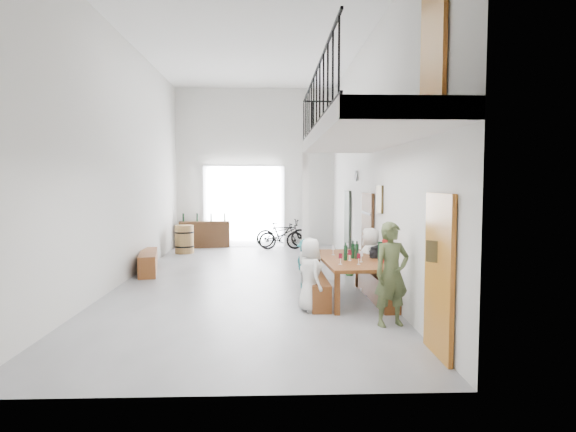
{
  "coord_description": "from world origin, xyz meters",
  "views": [
    {
      "loc": [
        0.56,
        -10.91,
        2.23
      ],
      "look_at": [
        0.92,
        -0.5,
        1.51
      ],
      "focal_mm": 30.0,
      "sensor_mm": 36.0,
      "label": 1
    }
  ],
  "objects_px": {
    "oak_barrel": "(184,239)",
    "bicycle_near": "(283,233)",
    "tasting_table": "(349,263)",
    "serving_counter": "(204,234)",
    "host_standing": "(392,274)",
    "side_bench": "(148,262)",
    "bench_inner": "(315,287)"
  },
  "relations": [
    {
      "from": "oak_barrel",
      "to": "bicycle_near",
      "type": "xyz_separation_m",
      "value": [
        3.14,
        1.33,
        0.03
      ]
    },
    {
      "from": "side_bench",
      "to": "oak_barrel",
      "type": "relative_size",
      "value": 2.07
    },
    {
      "from": "side_bench",
      "to": "oak_barrel",
      "type": "xyz_separation_m",
      "value": [
        0.31,
        3.26,
        0.19
      ]
    },
    {
      "from": "side_bench",
      "to": "bicycle_near",
      "type": "bearing_deg",
      "value": 53.06
    },
    {
      "from": "oak_barrel",
      "to": "tasting_table",
      "type": "bearing_deg",
      "value": -55.48
    },
    {
      "from": "bicycle_near",
      "to": "host_standing",
      "type": "bearing_deg",
      "value": -179.93
    },
    {
      "from": "side_bench",
      "to": "tasting_table",
      "type": "bearing_deg",
      "value": -32.49
    },
    {
      "from": "oak_barrel",
      "to": "serving_counter",
      "type": "relative_size",
      "value": 0.52
    },
    {
      "from": "tasting_table",
      "to": "serving_counter",
      "type": "height_order",
      "value": "serving_counter"
    },
    {
      "from": "oak_barrel",
      "to": "host_standing",
      "type": "xyz_separation_m",
      "value": [
        4.62,
        -7.86,
        0.37
      ]
    },
    {
      "from": "side_bench",
      "to": "host_standing",
      "type": "xyz_separation_m",
      "value": [
        4.93,
        -4.6,
        0.55
      ]
    },
    {
      "from": "oak_barrel",
      "to": "serving_counter",
      "type": "distance_m",
      "value": 1.44
    },
    {
      "from": "side_bench",
      "to": "serving_counter",
      "type": "distance_m",
      "value": 4.7
    },
    {
      "from": "serving_counter",
      "to": "host_standing",
      "type": "xyz_separation_m",
      "value": [
        4.18,
        -9.23,
        0.36
      ]
    },
    {
      "from": "serving_counter",
      "to": "side_bench",
      "type": "bearing_deg",
      "value": -107.61
    },
    {
      "from": "tasting_table",
      "to": "side_bench",
      "type": "relative_size",
      "value": 1.39
    },
    {
      "from": "side_bench",
      "to": "bicycle_near",
      "type": "height_order",
      "value": "bicycle_near"
    },
    {
      "from": "tasting_table",
      "to": "oak_barrel",
      "type": "xyz_separation_m",
      "value": [
        -4.23,
        6.14,
        -0.26
      ]
    },
    {
      "from": "tasting_table",
      "to": "host_standing",
      "type": "bearing_deg",
      "value": -80.27
    },
    {
      "from": "bench_inner",
      "to": "host_standing",
      "type": "bearing_deg",
      "value": -59.72
    },
    {
      "from": "tasting_table",
      "to": "oak_barrel",
      "type": "distance_m",
      "value": 7.46
    },
    {
      "from": "serving_counter",
      "to": "host_standing",
      "type": "height_order",
      "value": "host_standing"
    },
    {
      "from": "host_standing",
      "to": "bicycle_near",
      "type": "xyz_separation_m",
      "value": [
        -1.48,
        9.18,
        -0.33
      ]
    },
    {
      "from": "tasting_table",
      "to": "bench_inner",
      "type": "height_order",
      "value": "tasting_table"
    },
    {
      "from": "side_bench",
      "to": "bench_inner",
      "type": "bearing_deg",
      "value": -36.73
    },
    {
      "from": "bench_inner",
      "to": "bicycle_near",
      "type": "relative_size",
      "value": 1.15
    },
    {
      "from": "oak_barrel",
      "to": "side_bench",
      "type": "bearing_deg",
      "value": -95.39
    },
    {
      "from": "bench_inner",
      "to": "tasting_table",
      "type": "bearing_deg",
      "value": 0.87
    },
    {
      "from": "serving_counter",
      "to": "bicycle_near",
      "type": "relative_size",
      "value": 0.94
    },
    {
      "from": "serving_counter",
      "to": "bicycle_near",
      "type": "bearing_deg",
      "value": -9.47
    },
    {
      "from": "side_bench",
      "to": "bicycle_near",
      "type": "xyz_separation_m",
      "value": [
        3.45,
        4.58,
        0.22
      ]
    },
    {
      "from": "side_bench",
      "to": "host_standing",
      "type": "bearing_deg",
      "value": -43.05
    }
  ]
}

